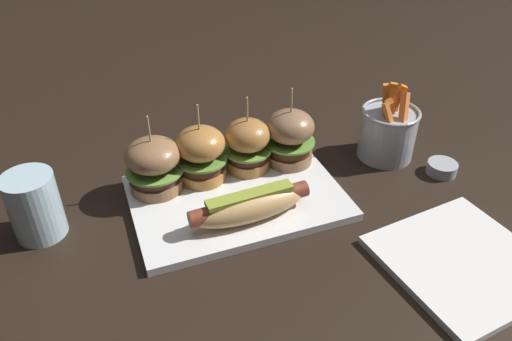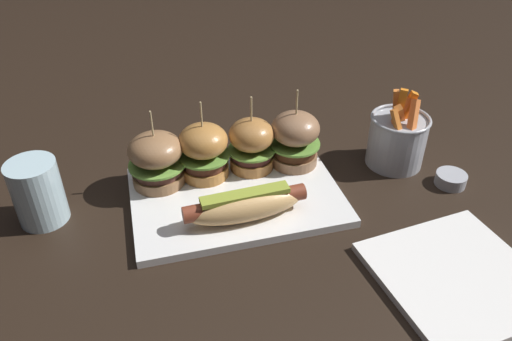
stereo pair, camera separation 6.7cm
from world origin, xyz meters
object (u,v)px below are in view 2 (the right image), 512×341
at_px(slider_far_right, 295,138).
at_px(side_plate, 458,277).
at_px(water_glass, 38,192).
at_px(slider_center_left, 204,151).
at_px(hot_dog, 246,205).
at_px(slider_far_left, 157,159).
at_px(sauce_ramekin, 451,179).
at_px(fries_bucket, 397,138).
at_px(platter_main, 236,196).
at_px(slider_center_right, 252,144).

xyz_separation_m(slider_far_right, side_plate, (0.13, -0.32, -0.06)).
bearing_deg(water_glass, slider_center_left, 7.26).
bearing_deg(hot_dog, slider_far_right, 46.20).
height_order(slider_far_left, sauce_ramekin, slider_far_left).
distance_m(slider_far_left, fries_bucket, 0.43).
bearing_deg(sauce_ramekin, fries_bucket, 125.97).
distance_m(platter_main, side_plate, 0.36).
bearing_deg(sauce_ramekin, water_glass, 172.65).
relative_size(hot_dog, water_glass, 1.85).
bearing_deg(sauce_ramekin, slider_center_left, 163.56).
distance_m(slider_center_left, side_plate, 0.44).
distance_m(hot_dog, sauce_ramekin, 0.37).
distance_m(slider_center_left, fries_bucket, 0.35).
height_order(slider_center_left, slider_center_right, slider_center_left).
relative_size(slider_far_right, side_plate, 0.68).
xyz_separation_m(fries_bucket, water_glass, (-0.62, -0.00, 0.00)).
height_order(slider_far_left, slider_center_left, slider_center_left).
relative_size(platter_main, slider_center_right, 2.47).
relative_size(slider_far_left, fries_bucket, 0.92).
height_order(slider_far_left, side_plate, slider_far_left).
distance_m(slider_far_left, side_plate, 0.50).
distance_m(platter_main, hot_dog, 0.07).
distance_m(platter_main, slider_far_right, 0.15).
bearing_deg(side_plate, hot_dog, 143.45).
bearing_deg(platter_main, slider_far_left, 151.49).
distance_m(slider_far_left, water_glass, 0.19).
bearing_deg(fries_bucket, slider_far_left, 175.69).
bearing_deg(water_glass, side_plate, -27.01).
xyz_separation_m(slider_far_left, slider_center_right, (0.17, 0.00, 0.00)).
bearing_deg(slider_far_left, fries_bucket, -4.31).
xyz_separation_m(hot_dog, sauce_ramekin, (0.37, 0.01, -0.03)).
bearing_deg(slider_far_left, water_glass, -170.06).
bearing_deg(slider_far_right, fries_bucket, -8.84).
bearing_deg(sauce_ramekin, slider_far_left, 166.27).
xyz_separation_m(slider_center_right, fries_bucket, (0.27, -0.04, -0.01)).
relative_size(platter_main, hot_dog, 1.77).
bearing_deg(sauce_ramekin, slider_center_right, 159.42).
bearing_deg(water_glass, slider_center_right, 5.76).
relative_size(platter_main, slider_center_left, 2.43).
bearing_deg(slider_center_right, slider_far_left, -179.06).
height_order(slider_center_left, sauce_ramekin, slider_center_left).
bearing_deg(slider_far_left, platter_main, -28.51).
bearing_deg(fries_bucket, slider_far_right, 171.16).
xyz_separation_m(sauce_ramekin, water_glass, (-0.68, 0.09, 0.04)).
xyz_separation_m(slider_center_left, slider_center_right, (0.08, 0.00, -0.00)).
xyz_separation_m(hot_dog, slider_far_left, (-0.12, 0.13, 0.02)).
relative_size(slider_center_right, fries_bucket, 0.94).
xyz_separation_m(sauce_ramekin, side_plate, (-0.12, -0.20, -0.01)).
height_order(slider_far_left, fries_bucket, slider_far_left).
xyz_separation_m(slider_far_right, sauce_ramekin, (0.25, -0.12, -0.05)).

